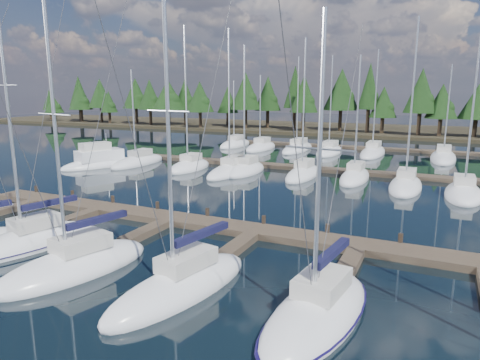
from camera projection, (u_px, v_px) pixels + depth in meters
The scene contains 11 objects.
ground at pixel (312, 192), 36.35m from camera, with size 260.00×260.00×0.00m, color black.
far_shore at pixel (391, 131), 89.45m from camera, with size 220.00×30.00×0.60m, color #2F281A.
main_dock at pixel (253, 234), 25.11m from camera, with size 44.00×6.13×0.90m.
back_docks at pixel (355, 158), 53.66m from camera, with size 50.00×21.80×0.40m.
front_sailboat_1 at pixel (31, 241), 23.59m from camera, with size 4.41×8.42×15.87m.
front_sailboat_2 at pixel (76, 266), 20.38m from camera, with size 4.83×8.29×13.55m.
front_sailboat_3 at pixel (181, 286), 18.25m from camera, with size 4.03×8.50×13.99m.
front_sailboat_4 at pixel (318, 313), 16.08m from camera, with size 3.91×8.24×11.86m.
back_sailboat_rows at pixel (345, 163), 49.62m from camera, with size 45.69×31.23×16.43m.
motor_yacht_left at pixel (100, 162), 48.79m from camera, with size 6.28×9.59×4.56m.
tree_line at pixel (389, 97), 79.26m from camera, with size 187.12×11.57×13.41m.
Camera 1 is at (9.49, -4.63, 8.44)m, focal length 32.00 mm.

